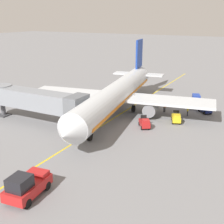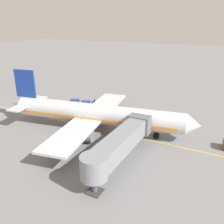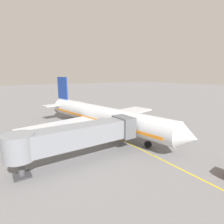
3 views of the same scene
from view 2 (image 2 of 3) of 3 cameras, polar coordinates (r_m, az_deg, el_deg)
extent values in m
plane|color=slate|center=(46.45, -3.21, -4.01)|extent=(400.00, 400.00, 0.00)
cube|color=gold|center=(46.45, -3.21, -4.00)|extent=(0.24, 80.00, 0.01)
cylinder|color=silver|center=(44.73, -3.68, -0.44)|extent=(9.10, 32.16, 3.70)
cube|color=orange|center=(44.90, -3.66, -0.99)|extent=(8.70, 29.65, 0.44)
cone|color=silver|center=(41.96, 18.79, -3.00)|extent=(3.98, 2.98, 3.63)
cone|color=silver|center=(53.26, -21.40, 1.94)|extent=(3.58, 3.30, 3.14)
cube|color=black|center=(41.69, 16.43, -1.92)|extent=(2.92, 1.56, 0.60)
cube|color=silver|center=(45.32, -4.83, -1.07)|extent=(30.45, 10.24, 0.36)
cylinder|color=gray|center=(50.28, -1.55, -0.31)|extent=(2.52, 3.49, 2.00)
cylinder|color=gray|center=(40.92, -6.70, -5.51)|extent=(2.52, 3.49, 2.00)
cube|color=#193899|center=(50.68, -19.89, 6.32)|extent=(1.07, 4.39, 5.50)
cube|color=silver|center=(51.61, -19.18, 1.96)|extent=(10.30, 4.27, 0.24)
cylinder|color=black|center=(43.27, 10.42, -5.46)|extent=(0.63, 1.16, 1.10)
cylinder|color=gray|center=(42.62, 10.55, -3.58)|extent=(0.24, 0.24, 2.00)
cylinder|color=black|center=(48.43, -4.81, -2.28)|extent=(0.63, 1.16, 1.10)
cylinder|color=gray|center=(47.86, -4.87, -0.57)|extent=(0.24, 0.24, 2.00)
cylinder|color=black|center=(44.59, -7.08, -4.45)|extent=(0.63, 1.16, 1.10)
cylinder|color=gray|center=(43.97, -7.17, -2.61)|extent=(0.24, 0.24, 2.00)
cube|color=gray|center=(34.28, 2.35, -6.86)|extent=(14.93, 2.80, 2.60)
cube|color=slate|center=(39.85, 6.49, -2.93)|extent=(2.00, 3.50, 2.99)
cylinder|color=gray|center=(28.62, -4.28, -12.92)|extent=(3.36, 3.36, 2.86)
cylinder|color=#4C4C51|center=(30.00, -4.16, -16.74)|extent=(0.70, 0.70, 2.19)
cube|color=#38383A|center=(30.62, -4.10, -18.25)|extent=(1.80, 1.80, 0.16)
cube|color=navy|center=(59.23, -3.47, 2.13)|extent=(2.55, 2.67, 0.70)
cube|color=navy|center=(59.16, -2.83, 2.70)|extent=(1.46, 1.46, 0.44)
cube|color=black|center=(58.91, -4.15, 2.70)|extent=(0.74, 0.67, 0.64)
cylinder|color=black|center=(59.05, -3.37, 2.74)|extent=(0.23, 0.25, 0.54)
cylinder|color=black|center=(59.99, -2.73, 2.03)|extent=(0.52, 0.55, 0.56)
cylinder|color=black|center=(58.98, -2.54, 1.71)|extent=(0.52, 0.55, 0.56)
cylinder|color=black|center=(59.71, -4.39, 1.91)|extent=(0.52, 0.55, 0.56)
cylinder|color=black|center=(58.70, -4.22, 1.58)|extent=(0.52, 0.55, 0.56)
cube|color=#B21E1E|center=(49.36, 3.67, -1.70)|extent=(2.39, 2.75, 0.70)
cube|color=#B21E1E|center=(49.26, 4.47, -1.06)|extent=(1.43, 1.44, 0.44)
cube|color=black|center=(49.00, 2.90, -1.01)|extent=(0.79, 0.60, 0.64)
cylinder|color=black|center=(49.14, 3.83, -1.00)|extent=(0.21, 0.26, 0.54)
cylinder|color=black|center=(50.13, 4.55, -1.80)|extent=(0.48, 0.58, 0.56)
cylinder|color=black|center=(49.15, 4.77, -2.27)|extent=(0.48, 0.58, 0.56)
cylinder|color=black|center=(49.85, 2.57, -1.89)|extent=(0.48, 0.58, 0.56)
cylinder|color=black|center=(48.86, 2.75, -2.36)|extent=(0.48, 0.58, 0.56)
cube|color=gold|center=(53.84, 1.03, 0.26)|extent=(2.02, 2.76, 0.70)
cube|color=gold|center=(53.59, 1.76, 0.81)|extent=(1.33, 1.35, 0.44)
cube|color=black|center=(53.69, 0.30, 0.97)|extent=(0.84, 0.45, 0.64)
cylinder|color=black|center=(53.61, 1.16, 0.91)|extent=(0.17, 0.27, 0.54)
cylinder|color=black|center=(54.40, 2.00, 0.08)|extent=(0.39, 0.59, 0.56)
cylinder|color=black|center=(53.39, 1.90, -0.33)|extent=(0.39, 0.59, 0.56)
cylinder|color=black|center=(54.56, 0.17, 0.15)|extent=(0.39, 0.59, 0.56)
cylinder|color=black|center=(53.55, 0.03, -0.25)|extent=(0.39, 0.59, 0.56)
cube|color=#4C4C51|center=(58.36, -6.21, 1.54)|extent=(1.98, 2.51, 0.12)
cube|color=#233D9E|center=(58.16, -6.24, 2.11)|extent=(1.88, 2.39, 1.10)
cylinder|color=#4C4C51|center=(58.04, -4.82, 1.48)|extent=(0.31, 0.68, 0.07)
cylinder|color=black|center=(58.76, -5.30, 1.46)|extent=(0.24, 0.38, 0.36)
cylinder|color=black|center=(57.74, -5.53, 1.11)|extent=(0.24, 0.38, 0.36)
cylinder|color=black|center=(59.13, -6.86, 1.53)|extent=(0.24, 0.38, 0.36)
cylinder|color=black|center=(58.12, -7.12, 1.18)|extent=(0.24, 0.38, 0.36)
cube|color=#4C4C51|center=(59.88, -8.78, 1.92)|extent=(1.98, 2.51, 0.12)
cube|color=#233D9E|center=(59.70, -8.81, 2.47)|extent=(1.88, 2.39, 1.10)
cylinder|color=#4C4C51|center=(59.50, -7.43, 1.86)|extent=(0.31, 0.68, 0.07)
cylinder|color=black|center=(60.24, -7.87, 1.84)|extent=(0.24, 0.38, 0.36)
cylinder|color=black|center=(59.24, -8.14, 1.50)|extent=(0.24, 0.38, 0.36)
cylinder|color=black|center=(60.69, -9.37, 1.90)|extent=(0.24, 0.38, 0.36)
cylinder|color=black|center=(59.69, -9.67, 1.56)|extent=(0.24, 0.38, 0.36)
cylinder|color=#232328|center=(53.11, -4.34, -0.32)|extent=(0.15, 0.15, 0.85)
cylinder|color=#232328|center=(53.25, -4.20, -0.26)|extent=(0.15, 0.15, 0.85)
cube|color=orange|center=(52.93, -4.29, 0.44)|extent=(0.41, 0.29, 0.60)
cylinder|color=orange|center=(52.77, -4.47, 0.32)|extent=(0.23, 0.12, 0.57)
cylinder|color=orange|center=(53.12, -4.12, 0.47)|extent=(0.23, 0.12, 0.57)
sphere|color=tan|center=(52.78, -4.30, 0.88)|extent=(0.22, 0.22, 0.22)
cube|color=red|center=(52.78, -4.31, 0.90)|extent=(0.27, 0.12, 0.10)
cylinder|color=#232328|center=(56.14, -1.93, 0.89)|extent=(0.15, 0.15, 0.85)
cylinder|color=#232328|center=(56.21, -2.12, 0.91)|extent=(0.15, 0.15, 0.85)
cube|color=yellow|center=(55.94, -2.04, 1.60)|extent=(0.31, 0.42, 0.60)
cylinder|color=yellow|center=(55.88, -1.79, 1.53)|extent=(0.13, 0.24, 0.57)
cylinder|color=yellow|center=(56.03, -2.28, 1.58)|extent=(0.13, 0.24, 0.57)
sphere|color=#997051|center=(55.80, -2.04, 2.02)|extent=(0.22, 0.22, 0.22)
cube|color=red|center=(55.79, -2.04, 2.04)|extent=(0.13, 0.27, 0.10)
camera|label=1|loc=(59.45, 46.72, 10.23)|focal=47.77mm
camera|label=3|loc=(21.58, 45.33, -8.34)|focal=28.36mm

